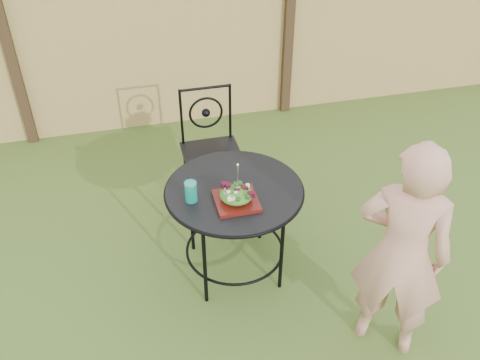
{
  "coord_description": "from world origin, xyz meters",
  "views": [
    {
      "loc": [
        -0.39,
        -2.69,
        2.86
      ],
      "look_at": [
        0.29,
        0.05,
        0.75
      ],
      "focal_mm": 40.0,
      "sensor_mm": 36.0,
      "label": 1
    }
  ],
  "objects_px": {
    "patio_table": "(234,205)",
    "patio_chair": "(211,145)",
    "salad_plate": "(236,201)",
    "diner": "(401,254)"
  },
  "relations": [
    {
      "from": "patio_table",
      "to": "patio_chair",
      "type": "height_order",
      "value": "patio_chair"
    },
    {
      "from": "patio_table",
      "to": "patio_chair",
      "type": "distance_m",
      "value": 0.88
    },
    {
      "from": "patio_table",
      "to": "salad_plate",
      "type": "xyz_separation_m",
      "value": [
        -0.02,
        -0.14,
        0.15
      ]
    },
    {
      "from": "patio_chair",
      "to": "diner",
      "type": "height_order",
      "value": "diner"
    },
    {
      "from": "patio_table",
      "to": "patio_chair",
      "type": "bearing_deg",
      "value": 89.25
    },
    {
      "from": "patio_chair",
      "to": "salad_plate",
      "type": "relative_size",
      "value": 3.52
    },
    {
      "from": "patio_table",
      "to": "salad_plate",
      "type": "distance_m",
      "value": 0.21
    },
    {
      "from": "diner",
      "to": "salad_plate",
      "type": "bearing_deg",
      "value": -3.93
    },
    {
      "from": "diner",
      "to": "salad_plate",
      "type": "height_order",
      "value": "diner"
    },
    {
      "from": "patio_chair",
      "to": "diner",
      "type": "bearing_deg",
      "value": -66.0
    }
  ]
}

